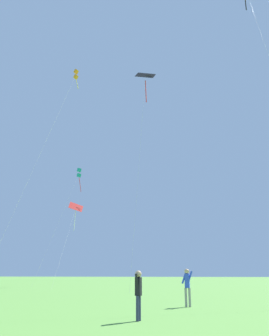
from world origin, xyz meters
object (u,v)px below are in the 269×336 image
Objects in this scene: kite_orange_box at (75,77)px; person_far_back at (187,284)px; kite_red_high at (75,212)px; person_in_red_shirt at (138,290)px; kite_teal_box at (79,174)px; kite_black_large at (145,83)px.

person_far_back is at bearing -47.85° from kite_orange_box.
kite_red_high is 6.91× the size of person_in_red_shirt.
kite_teal_box reaches higher than person_far_back.
kite_orange_box is 30.86m from person_in_red_shirt.
person_far_back is (12.64, -13.97, -20.77)m from kite_orange_box.
person_in_red_shirt is (4.16, -20.84, -19.77)m from kite_black_large.
person_far_back is (1.03, 5.59, 0.08)m from person_in_red_shirt.
person_in_red_shirt is at bearing -78.72° from kite_black_large.
kite_black_large is at bearing 101.28° from person_in_red_shirt.
kite_teal_box is 9.74× the size of person_far_back.
kite_orange_box is 28.04m from person_far_back.
kite_orange_box reaches higher than person_in_red_shirt.
kite_orange_box is 18.05m from kite_teal_box.
kite_red_high reaches higher than person_in_red_shirt.
kite_orange_box is 18.12m from kite_red_high.
kite_orange_box is at bearing -69.67° from kite_red_high.
kite_black_large is at bearing 9.77° from kite_orange_box.
kite_orange_box reaches higher than kite_red_high.
person_far_back is (18.48, -29.91, -14.64)m from kite_teal_box.
kite_black_large is 20.42m from kite_teal_box.
kite_orange_box is 7.65m from kite_black_large.
person_in_red_shirt is at bearing -59.29° from kite_orange_box.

